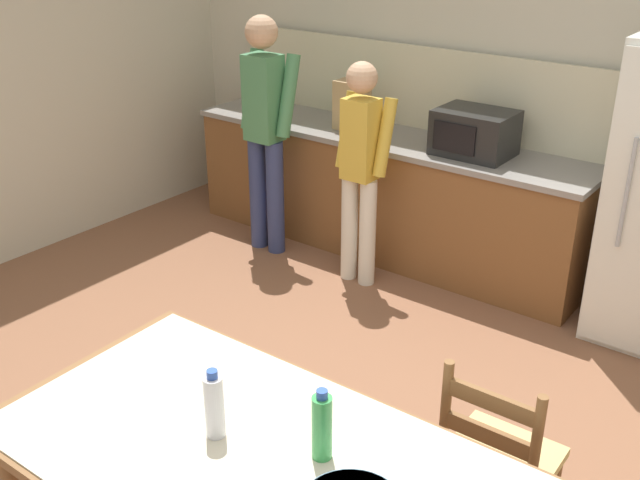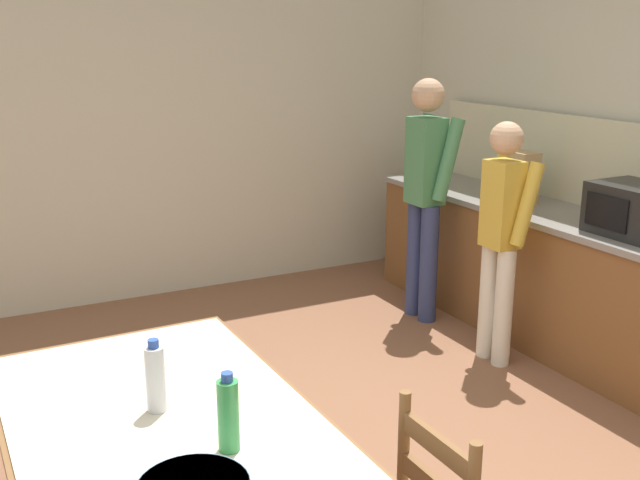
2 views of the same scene
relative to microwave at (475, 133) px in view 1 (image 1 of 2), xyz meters
The scene contains 11 objects.
ground_plane 2.48m from the microwave, 79.74° to the right, with size 8.32×8.32×0.00m, color brown.
wall_back 0.72m from the microwave, 48.54° to the left, with size 6.52×0.12×2.90m, color beige.
kitchen_counter 0.93m from the microwave, behind, with size 3.14×0.66×0.90m.
counter_splashback 0.80m from the microwave, 154.90° to the left, with size 3.10×0.03×0.60m, color beige.
microwave is the anchor object (origin of this frame).
paper_bag 0.99m from the microwave, behind, with size 0.24×0.16×0.36m, color tan.
bottle_near_centre 3.04m from the microwave, 80.05° to the right, with size 0.07×0.07×0.27m.
bottle_off_centre 2.99m from the microwave, 72.71° to the right, with size 0.07×0.07×0.27m.
chair_side_far_right 2.57m from the microwave, 60.16° to the right, with size 0.43×0.41×0.91m.
person_at_sink 1.49m from the microwave, 160.50° to the right, with size 0.44×0.30×1.75m.
person_at_counter 0.78m from the microwave, 136.87° to the right, with size 0.39×0.27×1.54m.
Camera 1 is at (1.69, -2.23, 2.48)m, focal length 42.00 mm.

